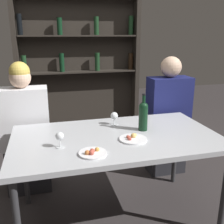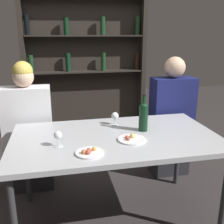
% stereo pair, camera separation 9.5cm
% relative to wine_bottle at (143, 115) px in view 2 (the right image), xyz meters
% --- Properties ---
extents(ground_plane, '(10.00, 10.00, 0.00)m').
position_rel_wine_bottle_xyz_m(ground_plane, '(-0.24, -0.07, -0.85)').
color(ground_plane, '#332D2D').
extents(dining_table, '(1.55, 0.87, 0.72)m').
position_rel_wine_bottle_xyz_m(dining_table, '(-0.24, -0.07, -0.18)').
color(dining_table, '#B7BABF').
rests_on(dining_table, ground_plane).
extents(wine_rack_wall, '(1.72, 0.21, 2.20)m').
position_rel_wine_bottle_xyz_m(wine_rack_wall, '(-0.24, 1.90, 0.27)').
color(wine_rack_wall, '#28231E').
rests_on(wine_rack_wall, ground_plane).
extents(wine_bottle, '(0.07, 0.07, 0.30)m').
position_rel_wine_bottle_xyz_m(wine_bottle, '(0.00, 0.00, 0.00)').
color(wine_bottle, black).
rests_on(wine_bottle, dining_table).
extents(wine_glass_0, '(0.06, 0.06, 0.11)m').
position_rel_wine_bottle_xyz_m(wine_glass_0, '(-0.66, -0.17, -0.05)').
color(wine_glass_0, silver).
rests_on(wine_glass_0, dining_table).
extents(wine_glass_1, '(0.06, 0.06, 0.11)m').
position_rel_wine_bottle_xyz_m(wine_glass_1, '(-0.19, 0.19, -0.06)').
color(wine_glass_1, silver).
rests_on(wine_glass_1, dining_table).
extents(food_plate_0, '(0.20, 0.20, 0.04)m').
position_rel_wine_bottle_xyz_m(food_plate_0, '(-0.14, -0.17, -0.12)').
color(food_plate_0, white).
rests_on(food_plate_0, dining_table).
extents(food_plate_1, '(0.18, 0.18, 0.04)m').
position_rel_wine_bottle_xyz_m(food_plate_1, '(-0.47, -0.33, -0.12)').
color(food_plate_1, white).
rests_on(food_plate_1, dining_table).
extents(seated_person_left, '(0.44, 0.22, 1.24)m').
position_rel_wine_bottle_xyz_m(seated_person_left, '(-0.94, 0.54, -0.27)').
color(seated_person_left, '#26262B').
rests_on(seated_person_left, ground_plane).
extents(seated_person_right, '(0.43, 0.22, 1.25)m').
position_rel_wine_bottle_xyz_m(seated_person_right, '(0.49, 0.54, -0.26)').
color(seated_person_right, '#26262B').
rests_on(seated_person_right, ground_plane).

